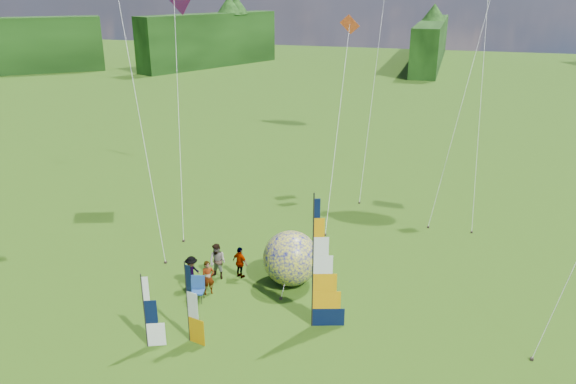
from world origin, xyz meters
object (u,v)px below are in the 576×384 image
(side_banner_left, at_px, (187,304))
(camp_chair, at_px, (197,290))
(bol_inflatable, at_px, (291,258))
(spectator_c, at_px, (192,272))
(spectator_b, at_px, (217,262))
(feather_banner_main, at_px, (313,265))
(kite_whale, at_px, (489,1))
(spectator_d, at_px, (240,262))
(spectator_a, at_px, (208,278))
(side_banner_far, at_px, (144,312))

(side_banner_left, bearing_deg, camp_chair, 121.92)
(bol_inflatable, height_order, spectator_c, bol_inflatable)
(side_banner_left, height_order, bol_inflatable, side_banner_left)
(bol_inflatable, relative_size, spectator_b, 1.46)
(feather_banner_main, xyz_separation_m, side_banner_left, (-4.33, -2.37, -1.11))
(camp_chair, relative_size, kite_whale, 0.05)
(feather_banner_main, height_order, spectator_d, feather_banner_main)
(spectator_a, relative_size, camp_chair, 1.43)
(side_banner_left, distance_m, side_banner_far, 1.62)
(spectator_b, height_order, camp_chair, spectator_b)
(bol_inflatable, bearing_deg, spectator_b, -170.84)
(side_banner_far, bearing_deg, side_banner_left, 6.83)
(spectator_a, distance_m, spectator_c, 0.97)
(side_banner_far, bearing_deg, feather_banner_main, 6.19)
(bol_inflatable, distance_m, camp_chair, 4.48)
(side_banner_left, xyz_separation_m, bol_inflatable, (2.51, 5.49, -0.40))
(camp_chair, bearing_deg, spectator_c, 112.37)
(feather_banner_main, relative_size, spectator_a, 3.49)
(spectator_d, bearing_deg, spectator_c, 65.31)
(side_banner_left, xyz_separation_m, camp_chair, (-0.97, 2.78, -1.12))
(side_banner_left, bearing_deg, spectator_b, 113.17)
(camp_chair, bearing_deg, feather_banner_main, -17.59)
(spectator_b, distance_m, kite_whale, 21.49)
(feather_banner_main, distance_m, spectator_c, 6.51)
(spectator_a, distance_m, spectator_d, 1.99)
(side_banner_left, distance_m, spectator_d, 5.40)
(kite_whale, bearing_deg, feather_banner_main, -101.53)
(spectator_c, bearing_deg, spectator_b, -26.86)
(bol_inflatable, relative_size, spectator_d, 1.64)
(spectator_c, bearing_deg, bol_inflatable, -60.77)
(bol_inflatable, relative_size, kite_whale, 0.10)
(camp_chair, bearing_deg, spectator_b, 75.47)
(spectator_b, bearing_deg, spectator_c, -113.74)
(side_banner_left, relative_size, spectator_b, 1.91)
(feather_banner_main, relative_size, bol_inflatable, 2.18)
(side_banner_left, bearing_deg, side_banner_far, -137.93)
(side_banner_left, distance_m, spectator_b, 5.08)
(kite_whale, bearing_deg, side_banner_far, -112.31)
(spectator_a, bearing_deg, kite_whale, 19.47)
(side_banner_left, bearing_deg, spectator_c, 126.72)
(spectator_b, distance_m, spectator_c, 1.39)
(side_banner_left, height_order, spectator_c, side_banner_left)
(spectator_c, bearing_deg, spectator_a, -99.16)
(feather_banner_main, relative_size, kite_whale, 0.23)
(side_banner_far, relative_size, spectator_d, 1.94)
(bol_inflatable, height_order, kite_whale, kite_whale)
(spectator_c, xyz_separation_m, spectator_d, (1.77, 1.53, -0.00))
(kite_whale, bearing_deg, camp_chair, -116.40)
(spectator_b, height_order, spectator_c, spectator_b)
(side_banner_left, bearing_deg, bol_inflatable, 78.00)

